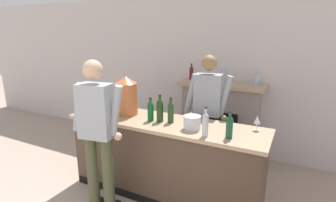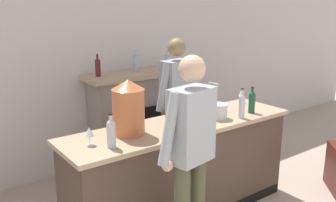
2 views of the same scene
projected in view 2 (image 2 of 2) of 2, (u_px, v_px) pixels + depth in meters
name	position (u px, v px, depth m)	size (l,w,h in m)	color
wall_back_panel	(97.00, 67.00, 4.98)	(12.00, 0.07, 2.75)	beige
bar_counter	(182.00, 169.00, 3.93)	(2.55, 0.69, 1.02)	#4A382B
fireplace_stone	(135.00, 117.00, 5.20)	(1.40, 0.52, 1.60)	gray
person_customer	(190.00, 156.00, 3.00)	(0.65, 0.35, 1.83)	#484A30
person_bartender	(177.00, 106.00, 4.46)	(0.65, 0.34, 1.82)	#292623
copper_dispenser	(128.00, 107.00, 3.43)	(0.30, 0.34, 0.52)	#BD6436
ice_bucket_steel	(218.00, 111.00, 3.95)	(0.21, 0.21, 0.16)	silver
wine_bottle_burgundy_dark	(180.00, 110.00, 3.72)	(0.08, 0.08, 0.34)	#193D15
wine_bottle_port_short	(111.00, 132.00, 3.14)	(0.08, 0.08, 0.30)	#AFB5BE
wine_bottle_chardonnay_pale	(242.00, 105.00, 3.94)	(0.07, 0.07, 0.33)	#B2B8C0
wine_bottle_rose_blush	(173.00, 114.00, 3.63)	(0.08, 0.08, 0.30)	#105222
wine_bottle_merlot_tall	(252.00, 101.00, 4.14)	(0.07, 0.07, 0.30)	#16462D
wine_bottle_cabernet_heavy	(189.00, 108.00, 3.82)	(0.07, 0.07, 0.32)	#22401B
wine_glass_back_row	(89.00, 132.00, 3.19)	(0.08, 0.08, 0.16)	silver
wine_glass_by_dispenser	(242.00, 93.00, 4.55)	(0.08, 0.08, 0.18)	silver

